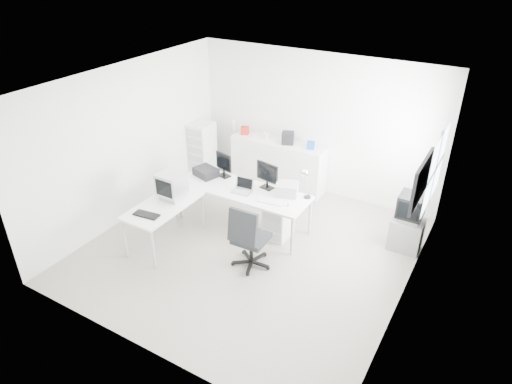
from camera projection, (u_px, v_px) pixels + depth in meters
The scene contains 30 objects.
floor at pixel (250, 249), 7.67m from camera, with size 5.00×5.00×0.01m, color #B7B3A4.
ceiling at pixel (249, 85), 6.31m from camera, with size 5.00×5.00×0.01m, color white.
back_wall at pixel (316, 125), 8.87m from camera, with size 5.00×0.02×2.80m, color white.
left_wall at pixel (129, 142), 8.09m from camera, with size 0.02×5.00×2.80m, color white.
right_wall at pixel (415, 219), 5.88m from camera, with size 0.02×5.00×2.80m, color white.
window at pixel (436, 169), 6.70m from camera, with size 0.02×1.20×1.10m, color white, non-canonical shape.
wall_picture at pixel (421, 181), 5.73m from camera, with size 0.04×0.90×0.60m, color black, non-canonical shape.
main_desk at pixel (243, 208), 8.12m from camera, with size 2.40×0.80×0.75m, color white, non-canonical shape.
side_desk at pixel (165, 223), 7.67m from camera, with size 0.70×1.40×0.75m, color white, non-canonical shape.
drawer_pedestal at pixel (279, 220), 7.88m from camera, with size 0.40×0.50×0.60m, color white.
inkjet_printer at pixel (206, 172), 8.35m from camera, with size 0.42×0.32×0.15m, color black.
lcd_monitor_small at pixel (224, 165), 8.26m from camera, with size 0.37×0.21×0.46m, color black, non-canonical shape.
lcd_monitor_large at pixel (267, 176), 7.86m from camera, with size 0.44×0.18×0.46m, color black, non-canonical shape.
laptop at pixel (242, 187), 7.79m from camera, with size 0.29×0.30×0.20m, color #B7B7BA, non-canonical shape.
white_keyboard at pixel (271, 202), 7.53m from camera, with size 0.46×0.14×0.02m, color white.
white_mouse at pixel (289, 204), 7.43m from camera, with size 0.07×0.07×0.07m, color white.
laser_printer at pixel (287, 189), 7.72m from camera, with size 0.37×0.31×0.21m, color #AEAEAE.
desk_lamp at pixel (308, 185), 7.56m from camera, with size 0.17×0.17×0.50m, color silver, non-canonical shape.
crt_monitor at pixel (172, 187), 7.57m from camera, with size 0.36×0.36×0.41m, color #B7B7BA, non-canonical shape.
black_keyboard at pixel (146, 215), 7.18m from camera, with size 0.42×0.17×0.03m, color black.
office_chair at pixel (251, 235), 7.04m from camera, with size 0.64×0.64×1.11m, color #292B2E, non-canonical shape.
tv_cabinet at pixel (406, 234), 7.57m from camera, with size 0.51×0.42×0.55m, color gray.
crt_tv at pixel (411, 208), 7.32m from camera, with size 0.50×0.48×0.45m, color black, non-canonical shape.
sideboard at pixel (278, 164), 9.41m from camera, with size 1.99×0.50×1.00m, color white.
clutter_box_a at pixel (245, 130), 9.48m from camera, with size 0.16×0.14×0.16m, color #B52319.
clutter_box_b at pixel (266, 136), 9.27m from camera, with size 0.12×0.10×0.12m, color white.
clutter_box_c at pixel (288, 138), 9.02m from camera, with size 0.24×0.22×0.24m, color black.
clutter_box_d at pixel (311, 145), 8.82m from camera, with size 0.15×0.13×0.15m, color #174CA2.
clutter_bottle at pixel (234, 126), 9.63m from camera, with size 0.07×0.07×0.22m, color white.
filing_cabinet at pixel (203, 150), 9.76m from camera, with size 0.42×0.50×1.20m, color white.
Camera 1 is at (3.24, -5.33, 4.57)m, focal length 32.00 mm.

